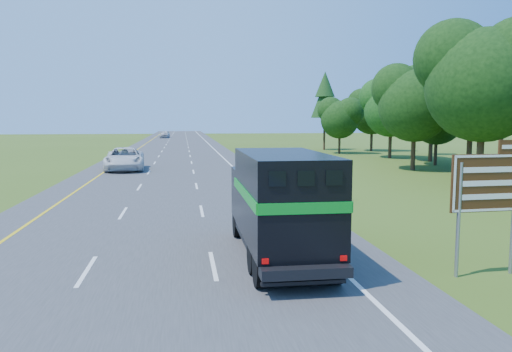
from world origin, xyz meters
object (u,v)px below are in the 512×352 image
Objects in this scene: white_suv at (125,159)px; exit_sign at (489,188)px; horse_truck at (280,202)px; far_car at (165,134)px.

white_suv is 1.80× the size of exit_sign.
horse_truck is 103.05m from far_car.
far_car is at bearing 94.26° from horse_truck.
far_car is (-7.06, 102.80, -0.94)m from horse_truck.
horse_truck reaches higher than far_car.
far_car is 105.97m from exit_sign.
far_car is at bearing 85.38° from white_suv.
horse_truck is 1.50× the size of far_car.
far_car is at bearing 94.07° from exit_sign.
horse_truck is at bearing -78.57° from white_suv.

